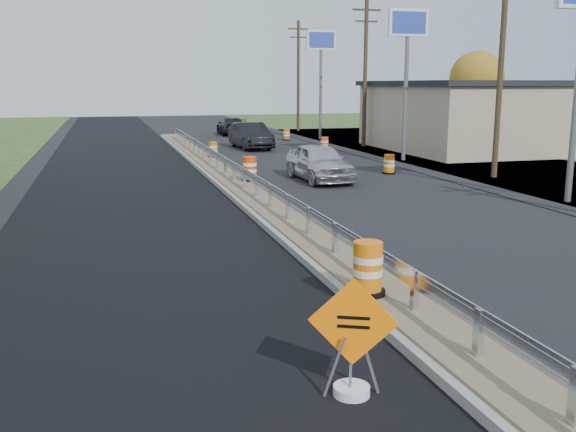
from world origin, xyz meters
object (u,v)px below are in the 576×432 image
object	(u,v)px
barrel_shoulder_far	(286,135)
car_dark_mid	(251,136)
barrel_median_mid	(250,169)
barrel_shoulder_mid	(324,145)
barrel_median_near	(368,269)
car_dark_far	(231,126)
caution_sign	(352,367)
barrel_median_far	(213,150)
car_silver	(319,162)
barrel_shoulder_near	(389,165)

from	to	relation	value
barrel_shoulder_far	car_dark_mid	world-z (taller)	car_dark_mid
barrel_median_mid	barrel_shoulder_mid	bearing A→B (deg)	58.74
barrel_median_near	car_dark_far	world-z (taller)	car_dark_far
barrel_median_mid	barrel_shoulder_mid	size ratio (longest dim) A/B	1.12
barrel_shoulder_mid	car_dark_mid	world-z (taller)	car_dark_mid
barrel_shoulder_far	car_dark_far	size ratio (longest dim) A/B	0.18
barrel_median_near	barrel_shoulder_far	xyz separation A→B (m)	(8.38, 35.13, -0.30)
barrel_median_near	barrel_median_mid	size ratio (longest dim) A/B	1.02
caution_sign	barrel_median_far	world-z (taller)	caution_sign
caution_sign	barrel_median_mid	world-z (taller)	caution_sign
barrel_median_mid	barrel_median_far	xyz separation A→B (m)	(0.00, 8.98, -0.08)
car_dark_mid	car_dark_far	xyz separation A→B (m)	(0.97, 11.59, -0.12)
caution_sign	car_dark_mid	bearing A→B (deg)	104.59
barrel_median_far	car_dark_far	xyz separation A→B (m)	(4.44, 17.84, 0.09)
caution_sign	barrel_median_far	size ratio (longest dim) A/B	2.01
car_dark_far	barrel_median_near	bearing A→B (deg)	85.38
car_silver	car_dark_far	size ratio (longest dim) A/B	0.96
barrel_shoulder_near	barrel_shoulder_far	world-z (taller)	barrel_shoulder_near
caution_sign	barrel_shoulder_mid	size ratio (longest dim) A/B	1.86
barrel_shoulder_mid	barrel_shoulder_far	bearing A→B (deg)	90.42
barrel_median_near	barrel_median_far	bearing A→B (deg)	87.54
barrel_median_far	barrel_shoulder_mid	size ratio (longest dim) A/B	0.92
barrel_median_near	car_silver	size ratio (longest dim) A/B	0.22
barrel_median_far	barrel_shoulder_near	world-z (taller)	barrel_median_far
barrel_median_near	car_dark_far	distance (m)	41.70
barrel_shoulder_near	car_dark_far	size ratio (longest dim) A/B	0.18
barrel_median_near	car_silver	bearing A→B (deg)	74.57
barrel_median_far	car_dark_far	distance (m)	18.38
barrel_shoulder_near	barrel_median_mid	bearing A→B (deg)	-164.66
barrel_median_far	car_dark_mid	size ratio (longest dim) A/B	0.16
car_dark_mid	car_dark_far	bearing A→B (deg)	81.73
barrel_shoulder_near	barrel_median_near	bearing A→B (deg)	-116.00
car_silver	car_dark_mid	world-z (taller)	car_dark_mid
barrel_median_near	barrel_median_far	size ratio (longest dim) A/B	1.23
barrel_median_far	car_dark_far	bearing A→B (deg)	76.03
barrel_median_mid	car_dark_far	distance (m)	27.19
barrel_shoulder_mid	car_silver	bearing A→B (deg)	-110.20
barrel_median_near	barrel_shoulder_near	xyz separation A→B (m)	(8.02, 16.45, -0.28)
barrel_median_near	barrel_shoulder_far	bearing A→B (deg)	76.59
barrel_shoulder_near	car_dark_mid	xyz separation A→B (m)	(-3.54, 13.30, 0.40)
barrel_median_far	barrel_shoulder_near	distance (m)	9.95
barrel_shoulder_mid	barrel_median_near	bearing A→B (deg)	-107.50
barrel_median_mid	barrel_shoulder_near	world-z (taller)	barrel_median_mid
barrel_median_near	car_dark_far	size ratio (longest dim) A/B	0.21
barrel_median_near	barrel_median_far	world-z (taller)	barrel_median_near
barrel_shoulder_mid	barrel_shoulder_far	distance (m)	8.37
barrel_median_mid	barrel_median_far	world-z (taller)	barrel_median_mid
caution_sign	barrel_median_mid	distance (m)	17.94
barrel_median_far	barrel_shoulder_near	xyz separation A→B (m)	(7.01, -7.06, -0.19)
car_dark_mid	barrel_median_far	bearing A→B (deg)	-122.53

